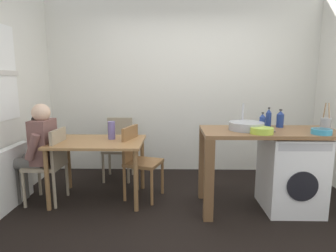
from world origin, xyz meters
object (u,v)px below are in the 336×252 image
chair_spare_by_wall (119,145)px  seated_person (37,148)px  colander (322,131)px  dining_table (98,148)px  washing_machine (291,173)px  mixing_bowl (262,130)px  bottle_tall_green (262,121)px  bottle_clear_small (280,119)px  bottle_squat_brown (268,118)px  chair_opposite (138,158)px  vase (112,130)px  utensil_crock (325,123)px  chair_person_seat (51,161)px

chair_spare_by_wall → seated_person: 1.20m
colander → dining_table: bearing=169.6°
washing_machine → colander: bearing=-49.3°
chair_spare_by_wall → mixing_bowl: (1.73, -1.20, 0.45)m
chair_spare_by_wall → bottle_tall_green: bearing=154.7°
dining_table → bottle_clear_small: bottle_clear_small is taller
chair_spare_by_wall → seated_person: size_ratio=0.75×
washing_machine → chair_spare_by_wall: bearing=154.9°
bottle_squat_brown → chair_opposite: bearing=177.3°
bottle_clear_small → mixing_bowl: size_ratio=0.90×
chair_spare_by_wall → washing_machine: (2.15, -1.01, -0.08)m
chair_opposite → chair_spare_by_wall: bearing=-133.9°
seated_person → bottle_squat_brown: 2.77m
mixing_bowl → vase: mixing_bowl is taller
bottle_tall_green → utensil_crock: utensil_crock is taller
dining_table → chair_spare_by_wall: chair_spare_by_wall is taller
seated_person → vase: (0.86, 0.20, 0.18)m
chair_spare_by_wall → washing_machine: chair_spare_by_wall is taller
dining_table → vase: vase is taller
bottle_tall_green → bottle_squat_brown: size_ratio=0.82×
chair_opposite → washing_machine: 1.80m
washing_machine → mixing_bowl: (-0.42, -0.20, 0.53)m
washing_machine → utensil_crock: bearing=8.1°
chair_opposite → utensil_crock: bearing=101.2°
washing_machine → bottle_tall_green: (-0.33, 0.08, 0.58)m
chair_person_seat → bottle_tall_green: (2.47, -0.05, 0.50)m
bottle_clear_small → vase: (-2.02, 0.14, -0.17)m
chair_spare_by_wall → bottle_clear_small: 2.28m
mixing_bowl → seated_person: bearing=172.6°
utensil_crock → chair_spare_by_wall: bearing=159.3°
bottle_squat_brown → utensil_crock: size_ratio=0.77×
bottle_squat_brown → colander: size_ratio=1.15×
mixing_bowl → utensil_crock: bearing=17.7°
chair_opposite → chair_spare_by_wall: 0.80m
chair_spare_by_wall → colander: (2.34, -1.22, 0.44)m
bottle_clear_small → colander: bottle_clear_small is taller
chair_person_seat → washing_machine: chair_person_seat is taller
bottle_clear_small → vase: bottle_clear_small is taller
chair_person_seat → vase: vase is taller
chair_person_seat → seated_person: (-0.16, 0.00, 0.16)m
bottle_squat_brown → colander: 0.60m
utensil_crock → chair_person_seat: bearing=178.6°
chair_person_seat → colander: bearing=-94.9°
washing_machine → vase: 2.17m
chair_opposite → colander: colander is taller
chair_spare_by_wall → dining_table: bearing=84.0°
bottle_clear_small → bottle_tall_green: bearing=-155.2°
bottle_clear_small → utensil_crock: 0.47m
bottle_tall_green → mixing_bowl: size_ratio=0.80×
chair_opposite → bottle_clear_small: 1.77m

